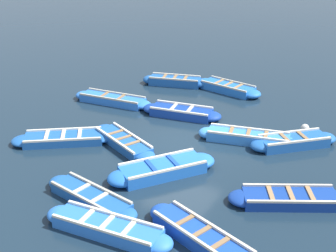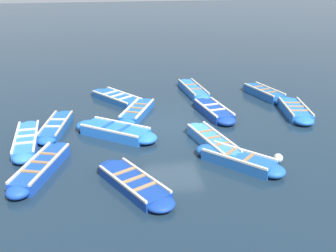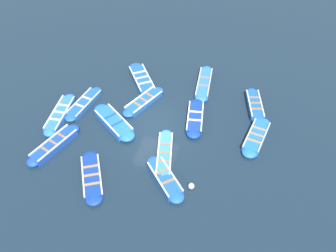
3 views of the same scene
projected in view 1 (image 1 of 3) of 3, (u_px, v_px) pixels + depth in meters
The scene contains 15 objects.
ground_plane at pixel (183, 142), 17.68m from camera, with size 120.00×120.00×0.00m, color #162838.
boat_mid_row at pixel (228, 88), 22.60m from camera, with size 3.58×1.46×0.43m.
boat_drifting at pixel (124, 142), 17.31m from camera, with size 3.52×2.15×0.39m.
boat_outer_right at pixel (182, 112), 19.83m from camera, with size 3.54×1.40×0.43m.
boat_bow_out at pixel (202, 238), 12.14m from camera, with size 3.81×1.94×0.45m.
boat_end_of_row at pixel (91, 198), 13.92m from camera, with size 3.61×1.36×0.38m.
boat_far_corner at pixel (175, 81), 23.43m from camera, with size 3.37×1.61×0.47m.
boat_near_quay at pixel (294, 142), 17.27m from camera, with size 3.04×2.93×0.44m.
boat_broadside at pixel (64, 139), 17.59m from camera, with size 3.68×3.01×0.36m.
boat_alongside at pixel (248, 137), 17.59m from camera, with size 3.87×1.56×0.44m.
boat_inner_gap at pixel (163, 169), 15.39m from camera, with size 3.02×3.60×0.46m.
boat_tucked at pixel (107, 228), 12.53m from camera, with size 3.87×1.05×0.43m.
boat_stern_in at pixel (290, 199), 13.88m from camera, with size 3.68×2.53×0.38m.
boat_outer_left at pixel (113, 100), 21.20m from camera, with size 3.87×1.14×0.41m.
buoy_orange_near at pixel (305, 128), 18.41m from camera, with size 0.34×0.34×0.34m, color silver.
Camera 1 is at (7.19, -14.12, 7.88)m, focal length 50.00 mm.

